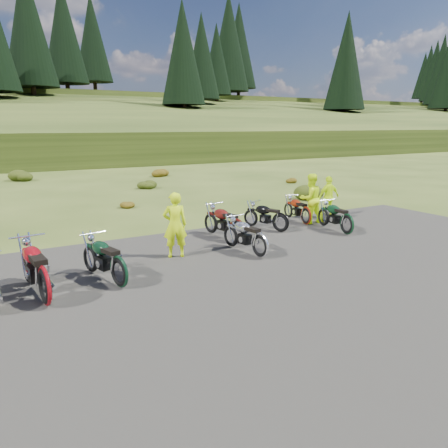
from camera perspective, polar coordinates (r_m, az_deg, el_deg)
ground at (r=11.72m, az=3.07°, el=-4.99°), size 300.00×300.00×0.00m
gravel_pad at (r=10.20m, az=9.26°, el=-7.91°), size 20.00×12.00×0.04m
hill_slope at (r=59.76m, az=-24.35°, el=8.25°), size 300.00×45.97×9.37m
conifer_23 at (r=73.25m, az=-24.28°, el=22.69°), size 7.48×7.48×19.00m
conifer_24 at (r=80.14m, az=-20.23°, el=22.56°), size 7.04×7.04×18.00m
conifer_25 at (r=87.28m, az=-16.84°, el=22.25°), size 6.60×6.60×17.00m
conifer_26 at (r=65.07m, az=-5.40°, el=21.41°), size 6.16×6.16×16.00m
conifer_27 at (r=73.12m, az=-2.95°, el=21.04°), size 5.72×5.72×15.00m
conifer_28 at (r=81.25m, az=-0.99°, el=20.71°), size 5.28×5.28×14.00m
conifer_29 at (r=90.00m, az=0.61°, el=22.65°), size 7.92×7.92×20.00m
conifer_30 at (r=98.24m, az=1.94°, el=22.22°), size 7.48×7.48×19.00m
conifer_31 at (r=81.62m, az=15.70°, el=19.82°), size 7.04×7.04×18.00m
conifer_32 at (r=90.13m, az=15.69°, el=19.56°), size 6.60×6.60×17.00m
conifer_33 at (r=98.63m, az=15.69°, el=19.34°), size 6.16×6.16×16.00m
conifer_34 at (r=107.14m, az=15.68°, el=19.16°), size 5.72×5.72×15.00m
conifer_35 at (r=115.65m, az=15.68°, el=19.00°), size 5.28×5.28×14.00m
conifer_36 at (r=124.47m, az=15.75°, el=20.01°), size 7.92×7.92×20.00m
conifer_38 at (r=121.07m, az=26.58°, el=17.59°), size 7.04×7.04×18.00m
conifer_39 at (r=129.45m, az=25.86°, el=17.57°), size 6.60×6.60×17.00m
conifer_40 at (r=137.85m, az=25.23°, el=17.55°), size 6.16×6.16×16.00m
conifer_41 at (r=146.18m, az=24.65°, el=17.22°), size 5.72×5.72×15.00m
shrub_3 at (r=31.52m, az=-24.88°, el=5.95°), size 1.56×1.56×0.92m
shrub_4 at (r=19.69m, az=-12.70°, el=2.69°), size 0.77×0.77×0.45m
shrub_5 at (r=25.56m, az=-10.10°, el=5.25°), size 1.03×1.03×0.61m
shrub_6 at (r=31.49m, az=-8.47°, el=6.85°), size 1.30×1.30×0.77m
shrub_7 at (r=22.09m, az=11.16°, el=4.45°), size 1.56×1.56×0.92m
shrub_8 at (r=27.99m, az=8.51°, el=5.79°), size 0.77×0.77×0.45m
motorcycle_1 at (r=9.66m, az=-22.14°, el=-9.94°), size 0.98×2.38×1.21m
motorcycle_2 at (r=10.17m, az=-13.41°, el=-8.16°), size 1.13×2.16×1.08m
motorcycle_3 at (r=12.05m, az=4.69°, el=-4.51°), size 0.87×2.03×1.03m
motorcycle_4 at (r=13.56m, az=1.76°, el=-2.51°), size 0.97×2.17×1.10m
motorcycle_5 at (r=14.97m, az=7.36°, el=-1.13°), size 1.23×1.97×0.98m
motorcycle_6 at (r=16.24m, az=10.61°, el=-0.15°), size 0.85×1.91×0.97m
motorcycle_7 at (r=15.09m, az=15.68°, el=-1.41°), size 0.90×2.04×1.03m
person_middle at (r=11.93m, az=-6.42°, el=-0.26°), size 0.74×0.58×1.80m
person_right_a at (r=16.32m, az=11.20°, el=3.17°), size 0.93×0.74×1.83m
person_right_b at (r=17.55m, az=13.50°, el=3.37°), size 0.97×0.45×1.62m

